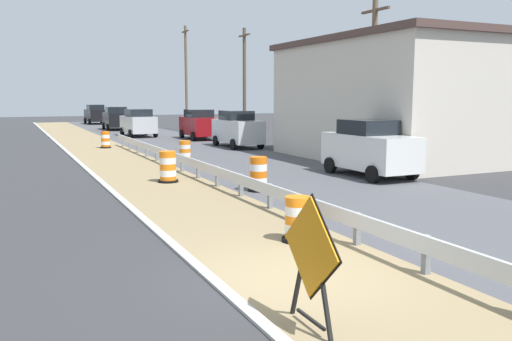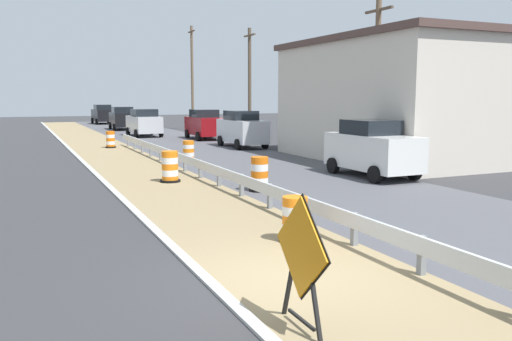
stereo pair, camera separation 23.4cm
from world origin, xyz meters
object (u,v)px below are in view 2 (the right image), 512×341
warning_sign_diamond (301,254)px  utility_pole_mid (250,82)px  car_mid_far_lane (242,129)px  utility_pole_near (377,81)px  traffic_barrel_farther (111,140)px  traffic_barrel_nearest (295,221)px  car_lead_near_lane (144,123)px  car_trailing_near_lane (372,149)px  utility_pole_far (192,77)px  car_lead_far_lane (102,114)px  car_distant_a (205,124)px  traffic_barrel_close (260,176)px  car_trailing_far_lane (122,118)px  traffic_barrel_far (189,151)px  traffic_barrel_mid (170,168)px

warning_sign_diamond → utility_pole_mid: (11.80, 28.73, 3.02)m
car_mid_far_lane → utility_pole_mid: (2.59, 4.74, 2.94)m
utility_pole_near → utility_pole_mid: utility_pole_mid is taller
warning_sign_diamond → traffic_barrel_farther: warning_sign_diamond is taller
utility_pole_mid → traffic_barrel_nearest: bearing=-111.5°
car_lead_near_lane → traffic_barrel_nearest: bearing=171.8°
car_trailing_near_lane → utility_pole_near: bearing=141.2°
car_lead_near_lane → utility_pole_mid: 9.47m
car_trailing_near_lane → utility_pole_far: size_ratio=0.44×
car_lead_near_lane → car_lead_far_lane: (-0.12, 20.66, 0.02)m
car_distant_a → utility_pole_near: bearing=6.6°
traffic_barrel_nearest → car_trailing_near_lane: (7.16, 7.01, 0.65)m
traffic_barrel_close → utility_pole_near: 8.38m
utility_pole_far → car_mid_far_lane: bearing=-97.9°
car_lead_far_lane → car_distant_a: (3.54, -25.20, -0.01)m
car_trailing_near_lane → utility_pole_mid: size_ratio=0.54×
car_mid_far_lane → car_trailing_far_lane: car_mid_far_lane is taller
traffic_barrel_far → car_mid_far_lane: size_ratio=0.22×
car_mid_far_lane → car_lead_near_lane: bearing=-162.7°
car_trailing_far_lane → warning_sign_diamond: bearing=174.9°
utility_pole_near → utility_pole_far: 28.60m
traffic_barrel_nearest → warning_sign_diamond: bearing=-117.3°
car_lead_near_lane → car_mid_far_lane: 11.90m
traffic_barrel_far → car_lead_far_lane: size_ratio=0.22×
traffic_barrel_close → car_distant_a: (5.31, 21.12, 0.55)m
traffic_barrel_far → utility_pole_mid: (7.53, 9.80, 3.62)m
car_trailing_near_lane → utility_pole_far: 31.04m
car_mid_far_lane → traffic_barrel_mid: bearing=-33.5°
car_trailing_far_lane → traffic_barrel_farther: bearing=169.7°
car_lead_far_lane → car_mid_far_lane: 32.25m
car_distant_a → utility_pole_mid: (2.63, -2.11, 2.97)m
traffic_barrel_far → car_trailing_near_lane: size_ratio=0.23×
car_lead_far_lane → utility_pole_mid: (6.17, -27.31, 2.97)m
car_distant_a → car_trailing_far_lane: bearing=-164.6°
traffic_barrel_mid → traffic_barrel_farther: size_ratio=1.12×
traffic_barrel_close → car_trailing_near_lane: size_ratio=0.27×
traffic_barrel_mid → car_lead_near_lane: 22.98m
car_distant_a → utility_pole_near: (1.69, -17.86, 2.68)m
car_mid_far_lane → utility_pole_far: 18.13m
traffic_barrel_close → car_mid_far_lane: bearing=69.4°
utility_pole_near → utility_pole_mid: 15.78m
utility_pole_far → car_lead_far_lane: bearing=112.6°
warning_sign_diamond → car_lead_far_lane: car_lead_far_lane is taller
car_trailing_far_lane → utility_pole_near: (5.13, -31.42, 2.68)m
car_lead_near_lane → car_trailing_far_lane: bearing=-1.2°
car_mid_far_lane → car_distant_a: bearing=-179.2°
traffic_barrel_mid → car_mid_far_lane: car_mid_far_lane is taller
car_lead_far_lane → traffic_barrel_close: bearing=176.1°
traffic_barrel_farther → car_trailing_near_lane: size_ratio=0.24×
warning_sign_diamond → car_distant_a: (9.17, 30.85, 0.04)m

